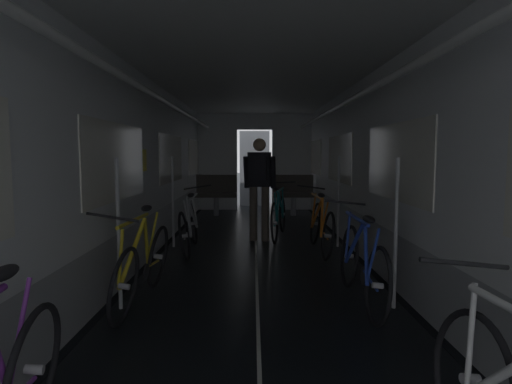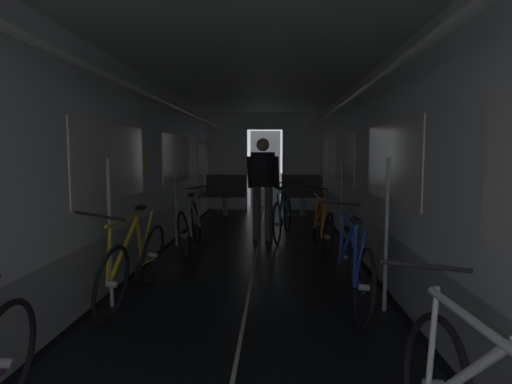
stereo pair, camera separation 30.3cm
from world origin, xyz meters
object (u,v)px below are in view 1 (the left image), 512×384
(bicycle_blue, at_px, (361,264))
(person_cyclist_aisle, at_px, (259,180))
(bicycle_orange, at_px, (321,226))
(bench_seat_far_left, at_px, (216,191))
(bench_seat_far_right, at_px, (293,191))
(bicycle_yellow, at_px, (143,264))
(bicycle_silver, at_px, (189,226))
(bicycle_teal_in_aisle, at_px, (279,215))

(bicycle_blue, height_order, person_cyclist_aisle, person_cyclist_aisle)
(bicycle_orange, bearing_deg, bicycle_blue, -88.80)
(bench_seat_far_left, distance_m, bench_seat_far_right, 1.80)
(bench_seat_far_left, bearing_deg, bicycle_yellow, -91.90)
(bicycle_silver, xyz_separation_m, person_cyclist_aisle, (1.04, 0.75, 0.64))
(bench_seat_far_right, relative_size, bicycle_orange, 0.58)
(bench_seat_far_left, xyz_separation_m, bench_seat_far_right, (1.80, 0.00, 0.00))
(bench_seat_far_right, bearing_deg, bench_seat_far_left, 180.00)
(bicycle_blue, bearing_deg, bicycle_yellow, 179.56)
(bench_seat_far_right, bearing_deg, person_cyclist_aisle, -105.89)
(bench_seat_far_left, relative_size, bicycle_blue, 0.58)
(bench_seat_far_left, relative_size, person_cyclist_aisle, 0.58)
(bicycle_yellow, height_order, person_cyclist_aisle, person_cyclist_aisle)
(bench_seat_far_left, distance_m, bicycle_teal_in_aisle, 2.98)
(bench_seat_far_left, distance_m, bicycle_blue, 6.15)
(bicycle_blue, height_order, bicycle_orange, bicycle_orange)
(bicycle_orange, bearing_deg, bench_seat_far_left, 116.49)
(bicycle_orange, xyz_separation_m, bicycle_silver, (-1.93, 0.02, -0.00))
(bicycle_blue, height_order, bicycle_yellow, bicycle_yellow)
(bicycle_yellow, xyz_separation_m, bicycle_teal_in_aisle, (1.49, 3.15, 0.00))
(bicycle_silver, bearing_deg, bicycle_blue, -47.49)
(bicycle_silver, relative_size, bicycle_teal_in_aisle, 1.01)
(person_cyclist_aisle, bearing_deg, bicycle_teal_in_aisle, 38.05)
(person_cyclist_aisle, bearing_deg, bicycle_yellow, -111.83)
(bench_seat_far_right, relative_size, person_cyclist_aisle, 0.58)
(bicycle_teal_in_aisle, bearing_deg, bicycle_blue, -79.32)
(bicycle_blue, distance_m, bicycle_teal_in_aisle, 3.22)
(bench_seat_far_right, distance_m, person_cyclist_aisle, 3.09)
(bicycle_yellow, distance_m, person_cyclist_aisle, 3.17)
(person_cyclist_aisle, bearing_deg, bicycle_orange, -41.00)
(bench_seat_far_left, height_order, bicycle_silver, bicycle_silver)
(bicycle_blue, distance_m, bicycle_orange, 2.13)
(bench_seat_far_left, bearing_deg, bench_seat_far_right, 0.00)
(bench_seat_far_left, bearing_deg, person_cyclist_aisle, -71.90)
(bicycle_yellow, relative_size, bicycle_teal_in_aisle, 1.01)
(bench_seat_far_left, xyz_separation_m, bicycle_blue, (1.90, -5.84, -0.19))
(bicycle_blue, relative_size, bicycle_teal_in_aisle, 1.01)
(bicycle_yellow, distance_m, bicycle_teal_in_aisle, 3.49)
(bicycle_blue, bearing_deg, bicycle_silver, 132.51)
(bench_seat_far_left, relative_size, bench_seat_far_right, 1.00)
(bicycle_silver, xyz_separation_m, bicycle_yellow, (-0.12, -2.13, 0.00))
(bicycle_orange, distance_m, bicycle_silver, 1.93)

